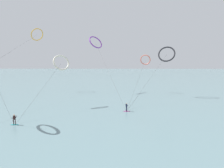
% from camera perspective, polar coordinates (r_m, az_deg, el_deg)
% --- Properties ---
extents(sea_water, '(400.00, 200.00, 0.08)m').
position_cam_1_polar(sea_water, '(112.08, 0.78, 1.81)').
color(sea_water, slate).
rests_on(sea_water, ground).
extents(surfer_magenta, '(1.40, 0.69, 1.70)m').
position_cam_1_polar(surfer_magenta, '(40.25, 4.13, -6.69)').
color(surfer_magenta, '#CC288E').
rests_on(surfer_magenta, ground).
extents(surfer_teal, '(1.40, 0.58, 1.70)m').
position_cam_1_polar(surfer_teal, '(35.71, -25.87, -9.20)').
color(surfer_teal, teal).
rests_on(surfer_teal, ground).
extents(kite_violet, '(11.09, 27.34, 17.55)m').
position_cam_1_polar(kite_violet, '(64.17, -4.64, 11.67)').
color(kite_violet, purple).
rests_on(kite_violet, ground).
extents(kite_ivory, '(6.04, 15.53, 11.35)m').
position_cam_1_polar(kite_ivory, '(45.75, -14.18, 5.87)').
color(kite_ivory, silver).
rests_on(kite_ivory, ground).
extents(kite_coral, '(8.74, 24.99, 11.74)m').
position_cam_1_polar(kite_coral, '(63.63, 9.40, 6.74)').
color(kite_coral, '#EA7260').
rests_on(kite_coral, ground).
extents(kite_amber, '(4.21, 56.55, 20.18)m').
position_cam_1_polar(kite_amber, '(71.33, -20.48, 12.93)').
color(kite_amber, orange).
rests_on(kite_amber, ground).
extents(kite_charcoal, '(14.50, 19.32, 13.92)m').
position_cam_1_polar(kite_charcoal, '(58.02, 15.17, 8.16)').
color(kite_charcoal, black).
rests_on(kite_charcoal, ground).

